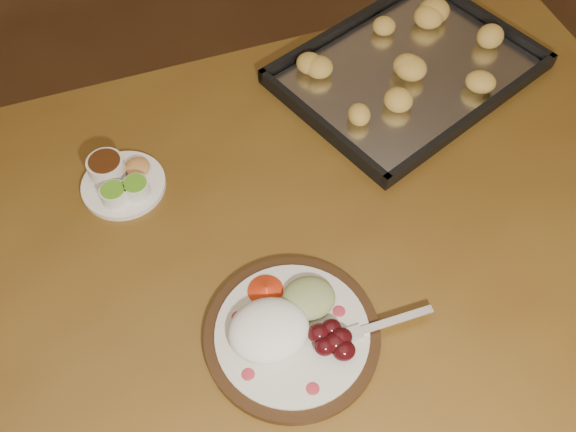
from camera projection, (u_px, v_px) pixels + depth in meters
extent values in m
plane|color=brown|center=(186.00, 426.00, 1.62)|extent=(4.00, 4.00, 0.00)
cube|color=brown|center=(273.00, 243.00, 1.07)|extent=(1.57, 1.03, 0.04)
cylinder|color=#4F2D17|center=(470.00, 131.00, 1.71)|extent=(0.07, 0.07, 0.71)
cylinder|color=black|center=(292.00, 336.00, 0.95)|extent=(0.26, 0.26, 0.02)
cylinder|color=beige|center=(292.00, 333.00, 0.94)|extent=(0.23, 0.23, 0.01)
ellipsoid|color=#AB2937|center=(248.00, 374.00, 0.90)|extent=(0.02, 0.02, 0.00)
ellipsoid|color=#AB2937|center=(313.00, 389.00, 0.89)|extent=(0.02, 0.02, 0.00)
ellipsoid|color=#AB2937|center=(339.00, 311.00, 0.96)|extent=(0.02, 0.02, 0.00)
ellipsoid|color=#AB2937|center=(238.00, 317.00, 0.95)|extent=(0.02, 0.02, 0.00)
ellipsoid|color=white|center=(269.00, 330.00, 0.93)|extent=(0.15, 0.14, 0.05)
ellipsoid|color=#4B0A0F|center=(325.00, 346.00, 0.91)|extent=(0.03, 0.03, 0.03)
ellipsoid|color=#4B0A0F|center=(340.00, 338.00, 0.92)|extent=(0.03, 0.03, 0.03)
ellipsoid|color=#4B0A0F|center=(331.00, 328.00, 0.93)|extent=(0.03, 0.03, 0.03)
ellipsoid|color=#4B0A0F|center=(344.00, 351.00, 0.91)|extent=(0.03, 0.03, 0.03)
ellipsoid|color=#4B0A0F|center=(319.00, 333.00, 0.92)|extent=(0.03, 0.03, 0.03)
ellipsoid|color=#4B0A0F|center=(335.00, 342.00, 0.92)|extent=(0.03, 0.03, 0.03)
ellipsoid|color=tan|center=(309.00, 298.00, 0.96)|extent=(0.10, 0.10, 0.03)
cone|color=red|center=(266.00, 290.00, 0.97)|extent=(0.06, 0.07, 0.03)
cube|color=white|center=(394.00, 321.00, 0.95)|extent=(0.13, 0.02, 0.00)
cube|color=white|center=(351.00, 334.00, 0.93)|extent=(0.04, 0.02, 0.00)
cylinder|color=white|center=(339.00, 344.00, 0.92)|extent=(0.03, 0.00, 0.00)
cylinder|color=white|center=(337.00, 340.00, 0.93)|extent=(0.03, 0.00, 0.00)
cylinder|color=white|center=(336.00, 337.00, 0.93)|extent=(0.03, 0.00, 0.00)
cylinder|color=white|center=(335.00, 333.00, 0.93)|extent=(0.03, 0.00, 0.00)
cylinder|color=white|center=(124.00, 185.00, 1.11)|extent=(0.14, 0.14, 0.01)
cylinder|color=white|center=(114.00, 195.00, 1.07)|extent=(0.05, 0.05, 0.03)
cylinder|color=#569C1F|center=(112.00, 190.00, 1.06)|extent=(0.04, 0.04, 0.00)
cylinder|color=white|center=(136.00, 188.00, 1.08)|extent=(0.05, 0.05, 0.03)
cylinder|color=#569C1F|center=(135.00, 183.00, 1.07)|extent=(0.04, 0.04, 0.00)
cylinder|color=white|center=(107.00, 168.00, 1.10)|extent=(0.06, 0.06, 0.04)
cylinder|color=#3B1C0A|center=(104.00, 161.00, 1.09)|extent=(0.05, 0.05, 0.00)
ellipsoid|color=gold|center=(137.00, 167.00, 1.11)|extent=(0.04, 0.04, 0.02)
cube|color=black|center=(407.00, 73.00, 1.27)|extent=(0.58, 0.52, 0.01)
cube|color=black|center=(349.00, 24.00, 1.33)|extent=(0.43, 0.22, 0.02)
cube|color=black|center=(475.00, 116.00, 1.18)|extent=(0.43, 0.22, 0.02)
cube|color=black|center=(485.00, 17.00, 1.34)|extent=(0.16, 0.32, 0.02)
cube|color=black|center=(321.00, 124.00, 1.17)|extent=(0.16, 0.32, 0.02)
cube|color=silver|center=(408.00, 71.00, 1.26)|extent=(0.54, 0.48, 0.00)
ellipsoid|color=#E1B24E|center=(430.00, 49.00, 1.27)|extent=(0.05, 0.05, 0.04)
ellipsoid|color=#E1B24E|center=(431.00, 29.00, 1.30)|extent=(0.07, 0.07, 0.04)
ellipsoid|color=#E1B24E|center=(386.00, 31.00, 1.30)|extent=(0.07, 0.07, 0.04)
ellipsoid|color=#E1B24E|center=(381.00, 52.00, 1.26)|extent=(0.06, 0.06, 0.04)
ellipsoid|color=#E1B24E|center=(360.00, 60.00, 1.25)|extent=(0.07, 0.07, 0.04)
ellipsoid|color=#E1B24E|center=(384.00, 73.00, 1.23)|extent=(0.06, 0.06, 0.04)
ellipsoid|color=#E1B24E|center=(373.00, 98.00, 1.19)|extent=(0.06, 0.06, 0.04)
ellipsoid|color=#E1B24E|center=(421.00, 98.00, 1.19)|extent=(0.07, 0.07, 0.04)
ellipsoid|color=#E1B24E|center=(424.00, 84.00, 1.21)|extent=(0.06, 0.06, 0.04)
ellipsoid|color=#E1B24E|center=(456.00, 75.00, 1.22)|extent=(0.07, 0.07, 0.04)
ellipsoid|color=#E1B24E|center=(435.00, 58.00, 1.25)|extent=(0.07, 0.07, 0.04)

